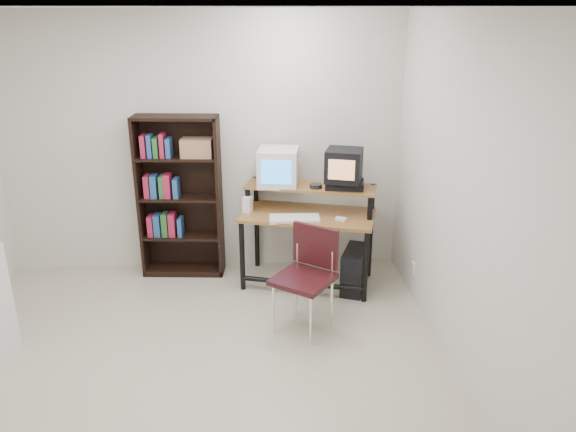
{
  "coord_description": "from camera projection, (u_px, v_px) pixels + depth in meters",
  "views": [
    {
      "loc": [
        0.52,
        -3.54,
        2.6
      ],
      "look_at": [
        0.81,
        1.1,
        0.87
      ],
      "focal_mm": 35.0,
      "sensor_mm": 36.0,
      "label": 1
    }
  ],
  "objects": [
    {
      "name": "back_wall",
      "position": [
        202.0,
        146.0,
        5.6
      ],
      "size": [
        4.0,
        0.01,
        2.6
      ],
      "primitive_type": "cube",
      "color": "silver",
      "rests_on": "floor"
    },
    {
      "name": "crt_tv",
      "position": [
        344.0,
        165.0,
        5.28
      ],
      "size": [
        0.4,
        0.4,
        0.31
      ],
      "rotation": [
        0.0,
        0.0,
        -0.29
      ],
      "color": "black",
      "rests_on": "vcr"
    },
    {
      "name": "mouse",
      "position": [
        341.0,
        219.0,
        5.24
      ],
      "size": [
        0.12,
        0.1,
        0.03
      ],
      "primitive_type": "cube",
      "rotation": [
        0.0,
        0.0,
        -0.44
      ],
      "color": "white",
      "rests_on": "mousepad"
    },
    {
      "name": "vcr",
      "position": [
        345.0,
        185.0,
        5.36
      ],
      "size": [
        0.4,
        0.32,
        0.08
      ],
      "primitive_type": "cube",
      "rotation": [
        0.0,
        0.0,
        -0.19
      ],
      "color": "black",
      "rests_on": "computer_desk"
    },
    {
      "name": "right_wall",
      "position": [
        472.0,
        209.0,
        3.85
      ],
      "size": [
        0.01,
        4.0,
        2.6
      ],
      "primitive_type": "cube",
      "color": "silver",
      "rests_on": "floor"
    },
    {
      "name": "floor",
      "position": [
        190.0,
        379.0,
        4.18
      ],
      "size": [
        4.0,
        4.0,
        0.01
      ],
      "primitive_type": "cube",
      "color": "beige",
      "rests_on": "ground"
    },
    {
      "name": "bookshelf",
      "position": [
        180.0,
        194.0,
        5.61
      ],
      "size": [
        0.84,
        0.34,
        1.64
      ],
      "rotation": [
        0.0,
        0.0,
        -0.08
      ],
      "color": "black",
      "rests_on": "floor"
    },
    {
      "name": "front_wall",
      "position": [
        104.0,
        424.0,
        1.86
      ],
      "size": [
        4.0,
        0.01,
        2.6
      ],
      "primitive_type": "cube",
      "color": "silver",
      "rests_on": "floor"
    },
    {
      "name": "wall_outlet",
      "position": [
        413.0,
        268.0,
        5.27
      ],
      "size": [
        0.02,
        0.08,
        0.12
      ],
      "primitive_type": "cube",
      "color": "beige",
      "rests_on": "right_wall"
    },
    {
      "name": "desk_speaker",
      "position": [
        247.0,
        205.0,
        5.43
      ],
      "size": [
        0.1,
        0.1,
        0.17
      ],
      "primitive_type": "cube",
      "rotation": [
        0.0,
        0.0,
        -0.46
      ],
      "color": "silver",
      "rests_on": "computer_desk"
    },
    {
      "name": "crt_monitor",
      "position": [
        278.0,
        167.0,
        5.43
      ],
      "size": [
        0.43,
        0.43,
        0.36
      ],
      "rotation": [
        0.0,
        0.0,
        -0.15
      ],
      "color": "silver",
      "rests_on": "computer_desk"
    },
    {
      "name": "mousepad",
      "position": [
        339.0,
        221.0,
        5.26
      ],
      "size": [
        0.26,
        0.23,
        0.01
      ],
      "primitive_type": "cube",
      "rotation": [
        0.0,
        0.0,
        -0.26
      ],
      "color": "black",
      "rests_on": "computer_desk"
    },
    {
      "name": "ceiling",
      "position": [
        162.0,
        7.0,
        3.28
      ],
      "size": [
        4.0,
        4.0,
        0.01
      ],
      "primitive_type": "cube",
      "color": "white",
      "rests_on": "back_wall"
    },
    {
      "name": "school_chair",
      "position": [
        308.0,
        268.0,
        4.7
      ],
      "size": [
        0.62,
        0.62,
        0.89
      ],
      "rotation": [
        0.0,
        0.0,
        -0.63
      ],
      "color": "black",
      "rests_on": "floor"
    },
    {
      "name": "pc_tower",
      "position": [
        355.0,
        270.0,
        5.45
      ],
      "size": [
        0.34,
        0.49,
        0.42
      ],
      "primitive_type": "cube",
      "rotation": [
        0.0,
        0.0,
        -0.36
      ],
      "color": "black",
      "rests_on": "floor"
    },
    {
      "name": "computer_desk",
      "position": [
        308.0,
        217.0,
        5.44
      ],
      "size": [
        1.38,
        0.94,
        0.98
      ],
      "rotation": [
        0.0,
        0.0,
        -0.27
      ],
      "color": "olive",
      "rests_on": "floor"
    },
    {
      "name": "keyboard",
      "position": [
        294.0,
        219.0,
        5.27
      ],
      "size": [
        0.48,
        0.22,
        0.03
      ],
      "primitive_type": "cube",
      "rotation": [
        0.0,
        0.0,
        -0.03
      ],
      "color": "silver",
      "rests_on": "computer_desk"
    },
    {
      "name": "cd_spindle",
      "position": [
        316.0,
        187.0,
        5.36
      ],
      "size": [
        0.15,
        0.15,
        0.05
      ],
      "primitive_type": "cylinder",
      "rotation": [
        0.0,
        0.0,
        -0.29
      ],
      "color": "#26262B",
      "rests_on": "computer_desk"
    }
  ]
}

